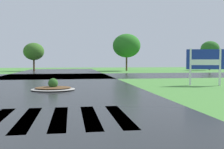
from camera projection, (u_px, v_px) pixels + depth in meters
The scene contains 6 objects.
asphalt_roadway at pixel (37, 94), 13.14m from camera, with size 11.72×80.00×0.01m, color #232628.
asphalt_cross_road at pixel (55, 76), 28.58m from camera, with size 90.00×10.55×0.01m, color #232628.
crosswalk_stripes at pixel (12, 119), 7.58m from camera, with size 6.75×3.48×0.01m.
estate_billboard at pixel (205, 61), 17.87m from camera, with size 2.42×0.74×2.50m.
median_island at pixel (53, 88), 15.00m from camera, with size 2.47×2.14×0.68m.
background_treeline at pixel (67, 47), 41.68m from camera, with size 47.47×5.95×6.04m.
Camera 1 is at (1.69, -3.50, 1.69)m, focal length 42.38 mm.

